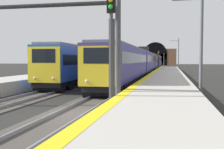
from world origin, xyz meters
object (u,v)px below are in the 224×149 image
(railway_signal_far, at_px, (164,58))
(train_main_approaching, at_px, (148,61))
(overhead_signal_gantry, at_px, (38,18))
(train_adjacent_platform, at_px, (102,62))
(catenary_mast_near, at_px, (178,54))
(railway_signal_near, at_px, (111,41))
(railway_signal_mid, at_px, (158,59))
(catenary_mast_far, at_px, (201,44))

(railway_signal_far, bearing_deg, train_main_approaching, -2.07)
(overhead_signal_gantry, bearing_deg, railway_signal_far, -2.59)
(train_adjacent_platform, height_order, catenary_mast_near, catenary_mast_near)
(railway_signal_near, height_order, overhead_signal_gantry, overhead_signal_gantry)
(railway_signal_mid, bearing_deg, catenary_mast_near, 159.47)
(train_adjacent_platform, distance_m, railway_signal_mid, 24.91)
(train_adjacent_platform, relative_size, railway_signal_near, 6.48)
(train_adjacent_platform, bearing_deg, railway_signal_mid, 163.18)
(train_main_approaching, bearing_deg, catenary_mast_near, 158.26)
(railway_signal_mid, relative_size, railway_signal_far, 0.88)
(railway_signal_near, relative_size, railway_signal_mid, 1.25)
(train_main_approaching, height_order, railway_signal_far, railway_signal_far)
(train_main_approaching, height_order, railway_signal_near, railway_signal_near)
(catenary_mast_near, distance_m, catenary_mast_far, 55.49)
(train_adjacent_platform, distance_m, catenary_mast_near, 37.80)
(catenary_mast_far, bearing_deg, catenary_mast_near, 0.01)
(overhead_signal_gantry, relative_size, catenary_mast_far, 1.27)
(overhead_signal_gantry, bearing_deg, train_main_approaching, -3.23)
(train_adjacent_platform, relative_size, overhead_signal_gantry, 4.15)
(train_adjacent_platform, bearing_deg, train_main_approaching, 165.09)
(catenary_mast_far, bearing_deg, train_main_approaching, 9.35)
(train_adjacent_platform, height_order, railway_signal_mid, train_adjacent_platform)
(railway_signal_far, bearing_deg, overhead_signal_gantry, -2.59)
(overhead_signal_gantry, bearing_deg, train_adjacent_platform, 5.83)
(railway_signal_near, bearing_deg, train_adjacent_platform, -165.20)
(train_main_approaching, relative_size, railway_signal_near, 14.13)
(railway_signal_mid, height_order, railway_signal_far, railway_signal_far)
(train_adjacent_platform, xyz_separation_m, railway_signal_near, (-26.10, -6.89, 1.22))
(overhead_signal_gantry, height_order, catenary_mast_near, catenary_mast_near)
(catenary_mast_near, xyz_separation_m, catenary_mast_far, (-55.49, -0.01, -0.53))
(railway_signal_far, height_order, catenary_mast_near, catenary_mast_near)
(train_adjacent_platform, relative_size, railway_signal_mid, 8.08)
(railway_signal_near, distance_m, railway_signal_mid, 50.03)
(railway_signal_far, xyz_separation_m, overhead_signal_gantry, (-97.50, 4.41, 1.69))
(train_main_approaching, distance_m, railway_signal_near, 45.84)
(railway_signal_near, height_order, railway_signal_far, railway_signal_near)
(railway_signal_near, relative_size, overhead_signal_gantry, 0.64)
(railway_signal_mid, distance_m, catenary_mast_far, 43.68)
(railway_signal_far, bearing_deg, railway_signal_mid, 0.00)
(railway_signal_near, distance_m, overhead_signal_gantry, 4.96)
(railway_signal_far, xyz_separation_m, catenary_mast_far, (-92.68, -4.52, 0.47))
(train_main_approaching, xyz_separation_m, overhead_signal_gantry, (-44.01, 2.48, 2.62))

